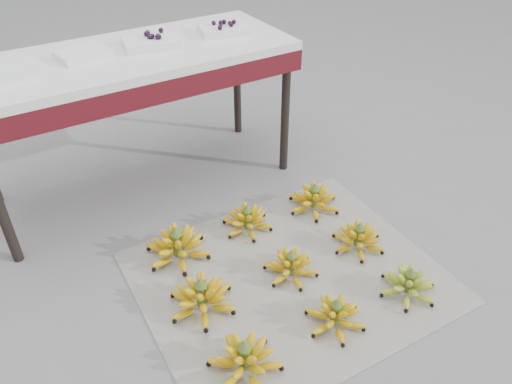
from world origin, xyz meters
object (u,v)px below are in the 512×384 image
bunch_front_left (245,360)px  bunch_front_center (335,316)px  bunch_mid_center (291,266)px  bunch_back_left (178,246)px  tray_left (83,54)px  bunch_front_right (408,285)px  tray_far_right (223,29)px  tray_right (151,42)px  bunch_back_center (247,220)px  newspaper_mat (289,277)px  bunch_mid_left (202,298)px  bunch_mid_right (358,239)px  bunch_back_right (314,200)px  vendor_table (131,69)px

bunch_front_left → bunch_front_center: bunch_front_left is taller
bunch_mid_center → bunch_back_left: (-0.37, 0.36, 0.01)m
bunch_front_center → tray_left: 1.58m
bunch_front_right → tray_far_right: 1.52m
bunch_mid_center → tray_right: tray_right is taller
bunch_front_left → bunch_back_center: size_ratio=1.19×
bunch_front_left → tray_right: 1.51m
tray_left → tray_right: (0.32, -0.03, 0.00)m
newspaper_mat → bunch_mid_left: bearing=173.9°
bunch_front_left → bunch_back_left: bunch_back_left is taller
bunch_front_left → bunch_mid_center: (0.41, 0.31, -0.01)m
bunch_front_left → bunch_front_right: bearing=-24.1°
bunch_mid_center → bunch_mid_right: bearing=-9.2°
bunch_front_left → bunch_back_right: (0.78, 0.63, -0.00)m
bunch_mid_left → bunch_mid_center: 0.41m
bunch_back_left → tray_right: tray_right is taller
bunch_mid_center → bunch_front_left: bearing=-149.9°
bunch_mid_left → bunch_back_center: (0.41, 0.33, -0.01)m
bunch_front_center → bunch_mid_right: (0.38, 0.30, 0.00)m
bunch_front_right → bunch_mid_center: bearing=154.4°
tray_right → tray_far_right: tray_right is taller
bunch_mid_center → bunch_mid_right: bunch_mid_right is taller
bunch_front_left → vendor_table: vendor_table is taller
bunch_mid_center → bunch_back_right: 0.49m
newspaper_mat → bunch_back_center: 0.38m
bunch_front_left → bunch_front_center: bearing=-22.3°
newspaper_mat → bunch_front_left: 0.50m
bunch_mid_center → bunch_back_left: bearing=129.2°
bunch_mid_left → vendor_table: bearing=92.9°
tray_right → bunch_mid_center: bearing=-81.8°
vendor_table → bunch_mid_center: bearing=-75.1°
bunch_front_right → bunch_back_center: (-0.35, 0.71, 0.00)m
bunch_mid_right → tray_right: tray_right is taller
tray_right → vendor_table: bearing=-177.3°
bunch_mid_center → bunch_back_left: 0.52m
bunch_mid_center → tray_left: 1.33m
bunch_mid_left → tray_left: tray_left is taller
bunch_back_left → tray_left: bearing=98.5°
newspaper_mat → tray_far_right: size_ratio=4.64×
bunch_back_center → vendor_table: bearing=126.8°
bunch_front_right → bunch_front_center: bearing=-165.9°
bunch_mid_center → bunch_back_left: bunch_back_left is taller
bunch_mid_right → tray_left: (-0.83, 1.04, 0.71)m
bunch_mid_center → bunch_back_center: size_ratio=0.89×
bunch_mid_left → bunch_front_left: bearing=-78.8°
newspaper_mat → tray_left: tray_left is taller
bunch_front_center → bunch_mid_right: size_ratio=0.81×
bunch_back_right → tray_right: (-0.52, 0.67, 0.71)m
tray_left → tray_far_right: bearing=-2.7°
bunch_front_left → bunch_mid_left: bearing=68.5°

